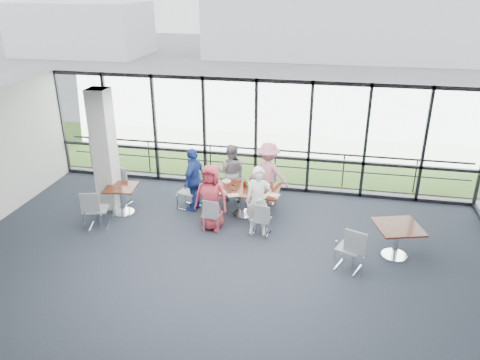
% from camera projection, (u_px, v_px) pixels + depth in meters
% --- Properties ---
extents(floor, '(12.00, 10.00, 0.02)m').
position_uv_depth(floor, '(212.00, 289.00, 9.27)').
color(floor, '#1F2831').
rests_on(floor, ground).
extents(ceiling, '(12.00, 10.00, 0.04)m').
position_uv_depth(ceiling, '(207.00, 135.00, 8.00)').
color(ceiling, silver).
rests_on(ceiling, ground).
extents(curtain_wall_back, '(12.00, 0.10, 3.20)m').
position_uv_depth(curtain_wall_back, '(256.00, 136.00, 13.13)').
color(curtain_wall_back, white).
rests_on(curtain_wall_back, ground).
extents(structural_column, '(0.50, 0.50, 3.20)m').
position_uv_depth(structural_column, '(105.00, 150.00, 12.00)').
color(structural_column, silver).
rests_on(structural_column, ground).
extents(apron, '(80.00, 70.00, 0.02)m').
position_uv_depth(apron, '(277.00, 136.00, 18.27)').
color(apron, slate).
rests_on(apron, ground).
extents(grass_strip, '(80.00, 5.00, 0.01)m').
position_uv_depth(grass_strip, '(270.00, 153.00, 16.46)').
color(grass_strip, '#3C5D25').
rests_on(grass_strip, ground).
extents(hangar_main, '(24.00, 10.00, 6.00)m').
position_uv_depth(hangar_main, '(367.00, 16.00, 36.11)').
color(hangar_main, silver).
rests_on(hangar_main, ground).
extents(hangar_aux, '(10.00, 6.00, 4.00)m').
position_uv_depth(hangar_aux, '(82.00, 29.00, 36.99)').
color(hangar_aux, silver).
rests_on(hangar_aux, ground).
extents(guard_rail, '(12.00, 0.06, 0.06)m').
position_uv_depth(guard_rail, '(259.00, 164.00, 14.10)').
color(guard_rail, '#2D2D33').
rests_on(guard_rail, ground).
extents(main_table, '(1.89, 1.05, 0.75)m').
position_uv_depth(main_table, '(242.00, 193.00, 11.95)').
color(main_table, black).
rests_on(main_table, ground).
extents(side_table_left, '(0.88, 0.88, 0.75)m').
position_uv_depth(side_table_left, '(121.00, 191.00, 12.03)').
color(side_table_left, black).
rests_on(side_table_left, ground).
extents(side_table_right, '(1.16, 1.16, 0.75)m').
position_uv_depth(side_table_right, '(398.00, 230.00, 10.11)').
color(side_table_right, black).
rests_on(side_table_right, ground).
extents(diner_near_left, '(0.83, 0.56, 1.66)m').
position_uv_depth(diner_near_left, '(211.00, 197.00, 11.20)').
color(diner_near_left, '#AA2C38').
rests_on(diner_near_left, ground).
extents(diner_near_right, '(0.65, 0.50, 1.69)m').
position_uv_depth(diner_near_right, '(258.00, 201.00, 10.98)').
color(diner_near_right, silver).
rests_on(diner_near_right, ground).
extents(diner_far_left, '(0.79, 0.50, 1.60)m').
position_uv_depth(diner_far_left, '(231.00, 172.00, 12.74)').
color(diner_far_left, slate).
rests_on(diner_far_left, ground).
extents(diner_far_right, '(1.21, 0.80, 1.72)m').
position_uv_depth(diner_far_right, '(268.00, 173.00, 12.51)').
color(diner_far_right, '#CB7D88').
rests_on(diner_far_right, ground).
extents(diner_end, '(0.70, 1.08, 1.71)m').
position_uv_depth(diner_end, '(194.00, 179.00, 12.14)').
color(diner_end, navy).
rests_on(diner_end, ground).
extents(chair_main_nl, '(0.45, 0.45, 0.84)m').
position_uv_depth(chair_main_nl, '(212.00, 214.00, 11.28)').
color(chair_main_nl, gray).
rests_on(chair_main_nl, ground).
extents(chair_main_nr, '(0.49, 0.49, 0.84)m').
position_uv_depth(chair_main_nr, '(261.00, 219.00, 11.06)').
color(chair_main_nr, gray).
rests_on(chair_main_nr, ground).
extents(chair_main_fl, '(0.50, 0.50, 0.99)m').
position_uv_depth(chair_main_fl, '(232.00, 181.00, 12.99)').
color(chair_main_fl, gray).
rests_on(chair_main_fl, ground).
extents(chair_main_fr, '(0.55, 0.55, 0.98)m').
position_uv_depth(chair_main_fr, '(268.00, 185.00, 12.74)').
color(chair_main_fr, gray).
rests_on(chair_main_fr, ground).
extents(chair_main_end, '(0.58, 0.58, 0.96)m').
position_uv_depth(chair_main_end, '(189.00, 192.00, 12.35)').
color(chair_main_end, gray).
rests_on(chair_main_end, ground).
extents(chair_spare_la, '(0.59, 0.59, 0.97)m').
position_uv_depth(chair_spare_la, '(98.00, 209.00, 11.39)').
color(chair_spare_la, gray).
rests_on(chair_spare_la, ground).
extents(chair_spare_lb, '(0.57, 0.57, 0.98)m').
position_uv_depth(chair_spare_lb, '(119.00, 188.00, 12.52)').
color(chair_spare_lb, gray).
rests_on(chair_spare_lb, ground).
extents(chair_spare_r, '(0.63, 0.63, 0.99)m').
position_uv_depth(chair_spare_r, '(350.00, 248.00, 9.72)').
color(chair_spare_r, gray).
rests_on(chair_spare_r, ground).
extents(plate_nl, '(0.28, 0.28, 0.01)m').
position_uv_depth(plate_nl, '(219.00, 192.00, 11.67)').
color(plate_nl, white).
rests_on(plate_nl, main_table).
extents(plate_nr, '(0.23, 0.23, 0.01)m').
position_uv_depth(plate_nr, '(262.00, 196.00, 11.44)').
color(plate_nr, white).
rests_on(plate_nr, main_table).
extents(plate_fl, '(0.24, 0.24, 0.01)m').
position_uv_depth(plate_fl, '(227.00, 181.00, 12.29)').
color(plate_fl, white).
rests_on(plate_fl, main_table).
extents(plate_fr, '(0.28, 0.28, 0.01)m').
position_uv_depth(plate_fr, '(265.00, 185.00, 12.08)').
color(plate_fr, white).
rests_on(plate_fr, main_table).
extents(plate_end, '(0.28, 0.28, 0.01)m').
position_uv_depth(plate_end, '(210.00, 185.00, 12.06)').
color(plate_end, white).
rests_on(plate_end, main_table).
extents(tumbler_a, '(0.07, 0.07, 0.13)m').
position_uv_depth(tumbler_a, '(233.00, 188.00, 11.75)').
color(tumbler_a, white).
rests_on(tumbler_a, main_table).
extents(tumbler_b, '(0.07, 0.07, 0.15)m').
position_uv_depth(tumbler_b, '(250.00, 190.00, 11.61)').
color(tumbler_b, white).
rests_on(tumbler_b, main_table).
extents(tumbler_c, '(0.07, 0.07, 0.15)m').
position_uv_depth(tumbler_c, '(245.00, 182.00, 12.06)').
color(tumbler_c, white).
rests_on(tumbler_c, main_table).
extents(tumbler_d, '(0.07, 0.07, 0.14)m').
position_uv_depth(tumbler_d, '(217.00, 186.00, 11.83)').
color(tumbler_d, white).
rests_on(tumbler_d, main_table).
extents(menu_a, '(0.34, 0.29, 0.00)m').
position_uv_depth(menu_a, '(233.00, 195.00, 11.51)').
color(menu_a, silver).
rests_on(menu_a, main_table).
extents(menu_b, '(0.37, 0.31, 0.00)m').
position_uv_depth(menu_b, '(273.00, 195.00, 11.52)').
color(menu_b, silver).
rests_on(menu_b, main_table).
extents(menu_c, '(0.37, 0.30, 0.00)m').
position_uv_depth(menu_c, '(252.00, 183.00, 12.17)').
color(menu_c, silver).
rests_on(menu_c, main_table).
extents(condiment_caddy, '(0.10, 0.07, 0.04)m').
position_uv_depth(condiment_caddy, '(246.00, 186.00, 11.96)').
color(condiment_caddy, black).
rests_on(condiment_caddy, main_table).
extents(ketchup_bottle, '(0.06, 0.06, 0.18)m').
position_uv_depth(ketchup_bottle, '(244.00, 184.00, 11.89)').
color(ketchup_bottle, '#AB0402').
rests_on(ketchup_bottle, main_table).
extents(green_bottle, '(0.05, 0.05, 0.20)m').
position_uv_depth(green_bottle, '(247.00, 184.00, 11.86)').
color(green_bottle, '#17711B').
rests_on(green_bottle, main_table).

